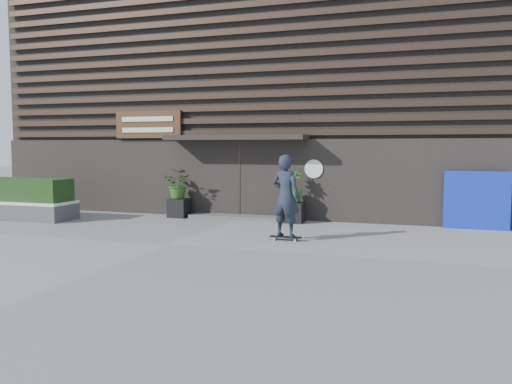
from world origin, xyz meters
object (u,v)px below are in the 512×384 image
(planter_pot_right, at_px, (294,213))
(planter_pot_left, at_px, (179,208))
(blue_tarp, at_px, (476,200))
(skateboarder, at_px, (286,196))
(raised_bed, at_px, (21,211))

(planter_pot_right, bearing_deg, planter_pot_left, 180.00)
(blue_tarp, bearing_deg, skateboarder, -142.66)
(raised_bed, height_order, blue_tarp, blue_tarp)
(planter_pot_right, xyz_separation_m, blue_tarp, (5.07, 0.30, 0.50))
(blue_tarp, relative_size, skateboarder, 0.82)
(planter_pot_left, xyz_separation_m, planter_pot_right, (3.80, 0.00, 0.00))
(planter_pot_right, bearing_deg, skateboarder, -79.65)
(raised_bed, xyz_separation_m, blue_tarp, (13.46, 2.18, 0.55))
(raised_bed, height_order, skateboarder, skateboarder)
(planter_pot_left, xyz_separation_m, skateboarder, (4.34, -2.98, 0.78))
(planter_pot_left, distance_m, blue_tarp, 8.89)
(planter_pot_left, height_order, skateboarder, skateboarder)
(planter_pot_right, relative_size, blue_tarp, 0.35)
(planter_pot_left, relative_size, blue_tarp, 0.35)
(skateboarder, bearing_deg, blue_tarp, 35.92)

